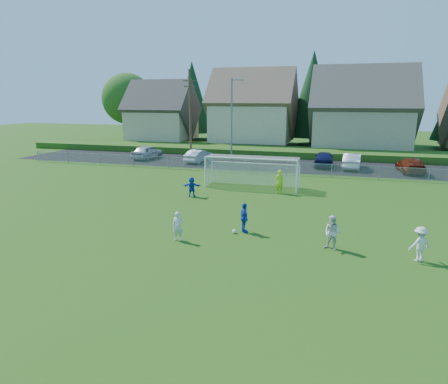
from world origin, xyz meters
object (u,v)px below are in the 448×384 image
at_px(car_a, 147,152).
at_px(car_g, 411,165).
at_px(player_blue_b, 192,187).
at_px(soccer_ball, 234,231).
at_px(player_white_b, 332,233).
at_px(player_white_c, 420,244).
at_px(player_blue_a, 244,218).
at_px(player_white_a, 178,226).
at_px(goalkeeper, 279,182).
at_px(car_f, 352,161).
at_px(car_b, 198,156).
at_px(soccer_goal, 253,167).
at_px(car_e, 324,159).

xyz_separation_m(car_a, car_g, (28.37, -0.98, -0.09)).
bearing_deg(player_blue_b, soccer_ball, 115.51).
xyz_separation_m(player_white_b, player_white_c, (3.72, -0.28, -0.05)).
relative_size(soccer_ball, car_a, 0.05).
height_order(player_white_b, player_blue_a, player_white_b).
distance_m(soccer_ball, player_white_a, 3.12).
relative_size(soccer_ball, player_white_c, 0.14).
xyz_separation_m(soccer_ball, goalkeeper, (0.86, 9.77, 0.78)).
distance_m(goalkeeper, car_g, 16.12).
height_order(goalkeeper, car_f, goalkeeper).
xyz_separation_m(player_blue_a, car_a, (-17.21, 22.42, -0.00)).
bearing_deg(player_white_a, car_a, 107.77).
bearing_deg(car_b, player_white_a, 114.88).
bearing_deg(soccer_goal, player_white_b, -61.89).
xyz_separation_m(player_white_b, player_blue_a, (-4.56, 1.26, -0.03)).
bearing_deg(player_white_c, car_b, -80.94).
bearing_deg(player_blue_b, car_e, -128.74).
bearing_deg(car_f, car_a, 2.73).
relative_size(player_white_a, car_b, 0.35).
bearing_deg(player_white_c, player_blue_a, -40.48).
xyz_separation_m(player_white_c, car_e, (-5.24, 24.18, 0.04)).
xyz_separation_m(player_white_a, car_g, (14.07, 23.60, -0.03)).
relative_size(player_white_c, car_a, 0.33).
distance_m(player_blue_a, player_blue_b, 8.66).
bearing_deg(soccer_goal, car_g, 38.29).
distance_m(player_white_a, car_f, 25.86).
bearing_deg(goalkeeper, player_white_b, 90.50).
bearing_deg(soccer_goal, player_blue_a, -79.67).
height_order(player_blue_b, car_a, car_a).
height_order(soccer_ball, soccer_goal, soccer_goal).
bearing_deg(player_blue_a, player_white_a, 94.57).
relative_size(soccer_ball, car_g, 0.05).
relative_size(player_white_a, car_g, 0.30).
distance_m(car_f, car_g, 5.40).
distance_m(player_white_b, soccer_goal, 13.98).
distance_m(car_e, car_f, 2.81).
relative_size(player_white_b, player_blue_b, 1.16).
bearing_deg(car_g, car_a, -7.22).
relative_size(player_white_b, car_g, 0.34).
distance_m(player_white_b, player_blue_a, 4.73).
height_order(soccer_ball, player_white_b, player_white_b).
bearing_deg(car_e, player_white_a, 74.49).
bearing_deg(car_g, soccer_ball, 56.67).
height_order(player_white_a, car_g, player_white_a).
relative_size(car_e, soccer_goal, 0.65).
bearing_deg(car_g, car_e, -13.59).
distance_m(player_blue_b, car_g, 22.30).
xyz_separation_m(car_b, soccer_goal, (8.48, -10.62, 0.92)).
xyz_separation_m(car_f, car_g, (5.35, -0.74, -0.06)).
distance_m(player_blue_b, car_e, 18.14).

